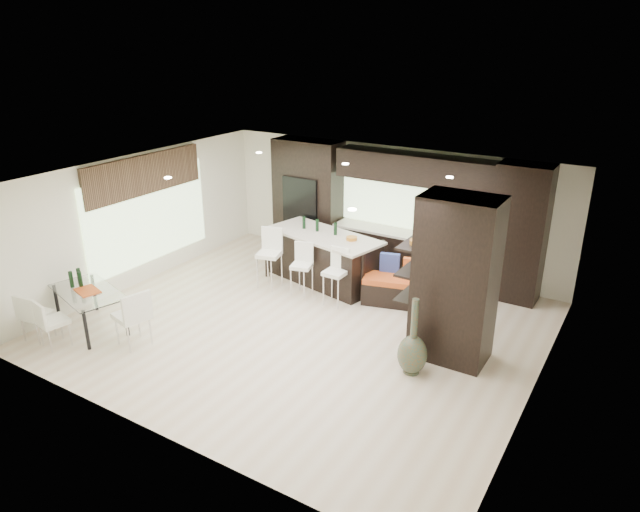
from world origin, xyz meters
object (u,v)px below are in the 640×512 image
Objects in this scene: dining_table at (91,310)px; chair_end at (132,320)px; kitchen_island at (323,258)px; stool_mid at (302,275)px; floor_vase at (413,337)px; stool_right at (335,283)px; chair_far at (37,318)px; chair_near at (54,325)px; bench at (400,291)px; stool_left at (269,265)px.

chair_end reaches higher than dining_table.
kitchen_island is at bearing 74.42° from dining_table.
floor_vase is at bearing -41.51° from stool_mid.
stool_right is at bearing -35.15° from kitchen_island.
floor_vase is (3.00, -1.47, 0.20)m from stool_mid.
chair_far is 1.72m from chair_end.
chair_near is at bearing -8.42° from chair_far.
chair_end reaches higher than stool_mid.
bench is at bearing 57.63° from chair_near.
stool_right is 0.60× the size of dining_table.
bench is at bearing 3.71° from stool_mid.
bench is at bearing -26.89° from chair_end.
dining_table is (-2.43, -3.96, -0.16)m from kitchen_island.
floor_vase is 4.64m from chair_end.
kitchen_island reaches higher than chair_far.
chair_end is (1.09, 0.00, 0.11)m from dining_table.
chair_far is (-3.67, -3.84, -0.05)m from stool_right.
chair_end reaches higher than chair_far.
dining_table is at bearing -109.22° from kitchen_island.
floor_vase reaches higher than chair_far.
floor_vase is 5.68m from dining_table.
chair_near is at bearing -105.13° from kitchen_island.
stool_left is 0.71× the size of bench.
chair_near is (0.00, -0.72, 0.04)m from dining_table.
chair_near is at bearing -128.86° from stool_right.
stool_right reaches higher than bench.
chair_far is (-5.89, -2.38, -0.23)m from floor_vase.
floor_vase is at bearing -55.71° from chair_end.
kitchen_island is 5.50m from chair_far.
stool_left reaches higher than bench.
kitchen_island is 1.99× the size of floor_vase.
floor_vase is (1.15, -2.11, 0.36)m from bench.
stool_left reaches higher than chair_near.
stool_right is at bearing -16.02° from stool_mid.
chair_far is at bearing -107.27° from dining_table.
chair_near is (-5.42, -2.38, -0.23)m from floor_vase.
stool_mid is 0.92× the size of chair_end.
chair_near is (-2.43, -3.84, -0.04)m from stool_mid.
stool_left is 4.37m from chair_far.
chair_near is (-1.65, -3.81, -0.11)m from stool_left.
chair_end is at bearing -145.49° from bench.
stool_mid is (0.00, -0.83, -0.09)m from kitchen_island.
stool_mid is 0.77m from stool_right.
chair_far reaches higher than chair_near.
stool_left is 3.51m from dining_table.
kitchen_island is at bearing 158.80° from bench.
chair_end is (-1.34, -3.12, 0.04)m from stool_mid.
chair_end is at bearing 16.30° from chair_far.
kitchen_island is at bearing 73.83° from chair_near.
stool_mid is at bearing -77.72° from kitchen_island.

